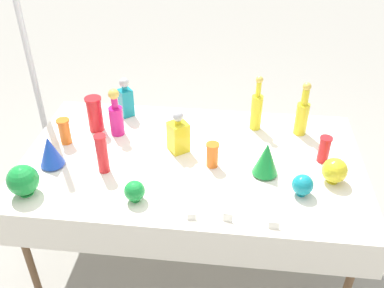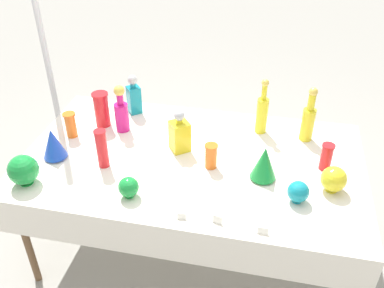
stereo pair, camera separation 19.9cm
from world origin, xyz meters
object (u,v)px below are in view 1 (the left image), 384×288
Objects in this scene: tall_bottle_0 at (302,114)px; square_decanter_1 at (178,134)px; square_decanter_0 at (126,99)px; slender_vase_1 at (64,130)px; slender_vase_4 at (95,113)px; round_bowl_3 at (23,180)px; round_bowl_2 at (135,191)px; slender_vase_2 at (212,154)px; slender_vase_0 at (324,148)px; slender_vase_3 at (102,153)px; round_bowl_0 at (303,185)px; tall_bottle_1 at (116,115)px; canopy_pole at (29,57)px; round_bowl_1 at (335,170)px; fluted_vase_0 at (50,151)px; tall_bottle_2 at (257,109)px; fluted_vase_1 at (266,159)px.

tall_bottle_0 is 1.32× the size of square_decanter_1.
tall_bottle_0 is at bearing -4.72° from square_decanter_0.
slender_vase_1 is 0.71× the size of slender_vase_4.
slender_vase_1 is at bearing 84.90° from round_bowl_3.
round_bowl_2 is at bearing -140.51° from tall_bottle_0.
slender_vase_2 is at bearing -21.20° from slender_vase_4.
square_decanter_0 reaches higher than slender_vase_0.
slender_vase_2 is 0.62m from slender_vase_3.
slender_vase_3 reaches higher than slender_vase_2.
round_bowl_0 is 1.47m from round_bowl_3.
tall_bottle_1 is at bearing 93.30° from slender_vase_3.
tall_bottle_1 is 0.89m from canopy_pole.
square_decanter_0 is at bearing 156.11° from round_bowl_1.
tall_bottle_1 is 1.34× the size of slender_vase_3.
tall_bottle_0 is 1.85× the size of fluted_vase_0.
tall_bottle_2 is at bearing 14.53° from slender_vase_1.
tall_bottle_1 is 0.90m from tall_bottle_2.
slender_vase_2 is at bearing -38.98° from square_decanter_0.
tall_bottle_1 reaches higher than round_bowl_3.
round_bowl_1 is 0.06× the size of canopy_pole.
slender_vase_2 is 0.06× the size of canopy_pole.
canopy_pole is at bearing 148.16° from tall_bottle_1.
square_decanter_0 reaches higher than slender_vase_2.
tall_bottle_0 is 2.19× the size of slender_vase_1.
slender_vase_4 is 1.14m from fluted_vase_1.
fluted_vase_0 is 1.12× the size of round_bowl_3.
round_bowl_0 is (0.49, -0.20, -0.02)m from slender_vase_2.
round_bowl_2 is 0.68× the size of round_bowl_3.
slender_vase_3 is 0.45m from slender_vase_4.
tall_bottle_1 is at bearing 161.28° from fluted_vase_1.
tall_bottle_2 is at bearing 60.32° from slender_vase_2.
slender_vase_4 is (-0.57, 0.17, 0.01)m from square_decanter_1.
tall_bottle_1 is 0.67m from round_bowl_2.
tall_bottle_1 is 0.48m from fluted_vase_0.
tall_bottle_1 is 2.19× the size of round_bowl_1.
round_bowl_3 is at bearing -69.72° from canopy_pole.
tall_bottle_2 reaches higher than round_bowl_1.
slender_vase_2 is at bearing -8.27° from slender_vase_1.
slender_vase_0 reaches higher than slender_vase_2.
square_decanter_1 is 0.71m from slender_vase_1.
round_bowl_3 is at bearing -159.81° from slender_vase_2.
canopy_pole is at bearing 153.51° from round_bowl_0.
slender_vase_1 is 0.24m from fluted_vase_0.
square_decanter_1 is 0.51m from round_bowl_2.
square_decanter_0 is 0.48m from slender_vase_1.
slender_vase_1 is at bearing 172.76° from round_bowl_1.
slender_vase_0 is 0.38m from fluted_vase_1.
square_decanter_1 is 1.87× the size of round_bowl_1.
canopy_pole is (-0.45, 0.60, 0.21)m from slender_vase_1.
round_bowl_1 is (1.31, -0.34, -0.06)m from tall_bottle_1.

